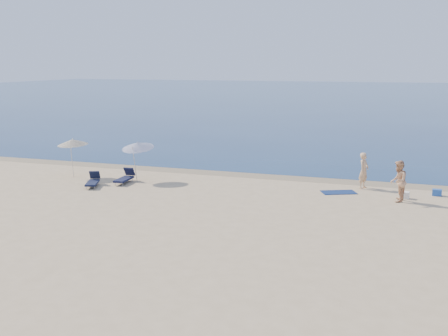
# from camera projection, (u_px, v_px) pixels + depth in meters

# --- Properties ---
(ground) EXTENTS (160.00, 160.00, 0.00)m
(ground) POSITION_uv_depth(u_px,v_px,m) (123.00, 335.00, 13.27)
(ground) COLOR tan
(ground) RESTS_ON ground
(sea) EXTENTS (240.00, 160.00, 0.01)m
(sea) POSITION_uv_depth(u_px,v_px,m) (383.00, 96.00, 106.19)
(sea) COLOR #0C254B
(sea) RESTS_ON ground
(wet_sand_strip) EXTENTS (240.00, 1.60, 0.00)m
(wet_sand_strip) POSITION_uv_depth(u_px,v_px,m) (294.00, 178.00, 31.30)
(wet_sand_strip) COLOR #847254
(wet_sand_strip) RESTS_ON ground
(person_left) EXTENTS (0.64, 0.78, 1.84)m
(person_left) POSITION_uv_depth(u_px,v_px,m) (364.00, 171.00, 28.62)
(person_left) COLOR tan
(person_left) RESTS_ON ground
(person_right) EXTENTS (0.81, 1.00, 1.93)m
(person_right) POSITION_uv_depth(u_px,v_px,m) (398.00, 181.00, 25.87)
(person_right) COLOR tan
(person_right) RESTS_ON ground
(beach_towel) EXTENTS (1.91, 1.54, 0.03)m
(beach_towel) POSITION_uv_depth(u_px,v_px,m) (339.00, 192.00, 27.82)
(beach_towel) COLOR #0F1F4B
(beach_towel) RESTS_ON ground
(white_bag) EXTENTS (0.41, 0.36, 0.32)m
(white_bag) POSITION_uv_depth(u_px,v_px,m) (405.00, 195.00, 26.61)
(white_bag) COLOR white
(white_bag) RESTS_ON ground
(blue_cooler) EXTENTS (0.44, 0.32, 0.31)m
(blue_cooler) POSITION_uv_depth(u_px,v_px,m) (437.00, 192.00, 27.16)
(blue_cooler) COLOR #2050AD
(blue_cooler) RESTS_ON ground
(umbrella_near) EXTENTS (1.79, 1.82, 2.30)m
(umbrella_near) POSITION_uv_depth(u_px,v_px,m) (138.00, 145.00, 30.39)
(umbrella_near) COLOR silver
(umbrella_near) RESTS_ON ground
(umbrella_far) EXTENTS (1.97, 1.99, 2.23)m
(umbrella_far) POSITION_uv_depth(u_px,v_px,m) (73.00, 142.00, 31.46)
(umbrella_far) COLOR silver
(umbrella_far) RESTS_ON ground
(lounger_left) EXTENTS (1.11, 1.72, 0.72)m
(lounger_left) POSITION_uv_depth(u_px,v_px,m) (93.00, 181.00, 29.19)
(lounger_left) COLOR #121832
(lounger_left) RESTS_ON ground
(lounger_right) EXTENTS (0.68, 1.73, 0.75)m
(lounger_right) POSITION_uv_depth(u_px,v_px,m) (125.00, 178.00, 30.03)
(lounger_right) COLOR #121733
(lounger_right) RESTS_ON ground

